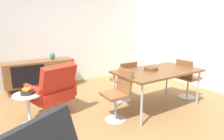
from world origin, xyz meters
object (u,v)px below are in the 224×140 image
sideboard (40,72)px  vase_cobalt (52,56)px  side_table_round (29,106)px  dining_chair_near_window (118,93)px  dining_chair_back_left (125,80)px  dining_chair_far_end (187,77)px  dining_table (158,72)px  lounge_chair_red (53,90)px  wooden_bowl_on_table (151,69)px  fruit_bowl (27,91)px

sideboard → vase_cobalt: bearing=0.3°
side_table_round → sideboard: bearing=71.5°
dining_chair_near_window → side_table_round: (-1.30, 0.61, -0.15)m
side_table_round → dining_chair_back_left: bearing=-1.4°
dining_chair_far_end → dining_chair_back_left: 1.36m
sideboard → dining_chair_back_left: dining_chair_back_left is taller
sideboard → dining_table: bearing=-54.4°
dining_chair_far_end → side_table_round: 3.14m
lounge_chair_red → side_table_round: 0.47m
sideboard → dining_chair_near_window: dining_chair_near_window is taller
dining_table → wooden_bowl_on_table: 0.15m
sideboard → dining_chair_back_left: bearing=-53.4°
dining_chair_far_end → fruit_bowl: 3.14m
dining_chair_far_end → sideboard: bearing=137.8°
lounge_chair_red → fruit_bowl: size_ratio=4.73×
vase_cobalt → wooden_bowl_on_table: size_ratio=0.66×
sideboard → dining_table: size_ratio=1.00×
lounge_chair_red → fruit_bowl: lounge_chair_red is taller
wooden_bowl_on_table → dining_chair_far_end: bearing=-4.5°
dining_chair_far_end → lounge_chair_red: lounge_chair_red is taller
dining_table → dining_chair_far_end: size_ratio=1.87×
dining_chair_near_window → lounge_chair_red: bearing=140.3°
lounge_chair_red → side_table_round: bearing=-165.4°
dining_table → fruit_bowl: bearing=164.5°
lounge_chair_red → wooden_bowl_on_table: bearing=-21.3°
vase_cobalt → side_table_round: (-0.88, -1.67, -0.48)m
dining_table → dining_chair_far_end: (0.89, -0.00, -0.23)m
dining_chair_near_window → lounge_chair_red: lounge_chair_red is taller
dining_table → dining_chair_back_left: 0.70m
fruit_bowl → dining_table: bearing=-15.5°
fruit_bowl → dining_chair_near_window: bearing=-25.0°
side_table_round → fruit_bowl: bearing=177.4°
wooden_bowl_on_table → fruit_bowl: bearing=165.7°
dining_chair_far_end → dining_table: bearing=179.8°
sideboard → wooden_bowl_on_table: wooden_bowl_on_table is taller
wooden_bowl_on_table → lounge_chair_red: (-1.65, 0.64, -0.30)m
lounge_chair_red → dining_chair_near_window: bearing=-39.7°
dining_table → lounge_chair_red: lounge_chair_red is taller
dining_table → fruit_bowl: 2.28m
vase_cobalt → dining_chair_far_end: vase_cobalt is taller
wooden_bowl_on_table → lounge_chair_red: bearing=158.7°
sideboard → lounge_chair_red: (-0.13, -1.56, 0.03)m
wooden_bowl_on_table → vase_cobalt: bearing=118.6°
vase_cobalt → wooden_bowl_on_table: bearing=-61.4°
dining_chair_near_window → wooden_bowl_on_table: bearing=5.7°
dining_chair_near_window → side_table_round: dining_chair_near_window is taller
fruit_bowl → dining_chair_back_left: bearing=-1.4°
dining_chair_far_end → dining_chair_near_window: size_ratio=1.00×
vase_cobalt → dining_chair_far_end: 3.18m
dining_table → dining_chair_far_end: 0.92m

